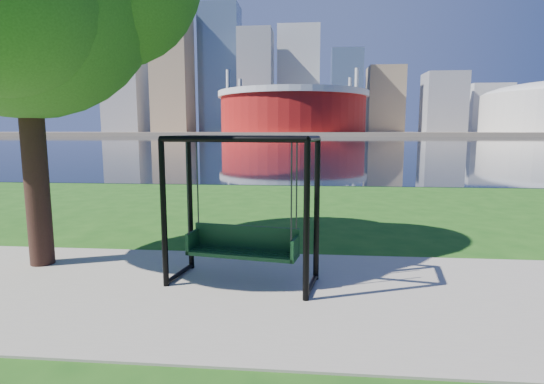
# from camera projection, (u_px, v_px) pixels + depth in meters

# --- Properties ---
(ground) EXTENTS (900.00, 900.00, 0.00)m
(ground) POSITION_uv_depth(u_px,v_px,m) (265.00, 282.00, 6.67)
(ground) COLOR #1E5114
(ground) RESTS_ON ground
(path) EXTENTS (120.00, 4.00, 0.03)m
(path) POSITION_uv_depth(u_px,v_px,m) (261.00, 293.00, 6.17)
(path) COLOR #9E937F
(path) RESTS_ON ground
(river) EXTENTS (900.00, 180.00, 0.02)m
(river) POSITION_uv_depth(u_px,v_px,m) (309.00, 141.00, 107.21)
(river) COLOR black
(river) RESTS_ON ground
(far_bank) EXTENTS (900.00, 228.00, 2.00)m
(far_bank) POSITION_uv_depth(u_px,v_px,m) (311.00, 133.00, 308.15)
(far_bank) COLOR #937F60
(far_bank) RESTS_ON ground
(stadium) EXTENTS (83.00, 83.00, 32.00)m
(stadium) POSITION_uv_depth(u_px,v_px,m) (293.00, 110.00, 237.21)
(stadium) COLOR maroon
(stadium) RESTS_ON far_bank
(skyline) EXTENTS (392.00, 66.00, 96.50)m
(skyline) POSITION_uv_depth(u_px,v_px,m) (306.00, 86.00, 316.81)
(skyline) COLOR gray
(skyline) RESTS_ON far_bank
(swing) EXTENTS (2.37, 1.33, 2.29)m
(swing) POSITION_uv_depth(u_px,v_px,m) (243.00, 214.00, 6.45)
(swing) COLOR black
(swing) RESTS_ON ground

